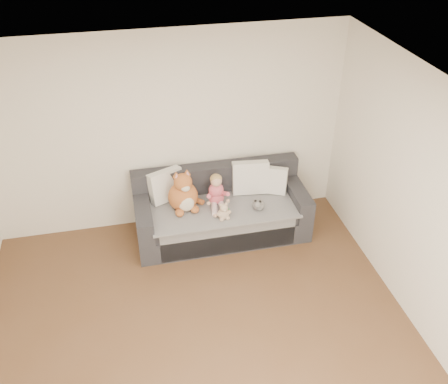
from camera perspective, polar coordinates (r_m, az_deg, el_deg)
name	(u,v)px	position (r m, az deg, el deg)	size (l,w,h in m)	color
room_shell	(196,237)	(4.54, -3.20, -5.11)	(5.00, 5.00, 5.00)	brown
sofa	(221,212)	(6.50, -0.36, -2.31)	(2.20, 0.94, 0.85)	#28282D
cushion_left	(166,185)	(6.40, -6.64, 0.75)	(0.49, 0.36, 0.42)	white
cushion_right_back	(250,177)	(6.50, 3.04, 1.67)	(0.49, 0.26, 0.45)	white
cushion_right_front	(272,180)	(6.54, 5.51, 1.38)	(0.42, 0.33, 0.37)	white
toddler	(217,193)	(6.26, -0.84, -0.08)	(0.30, 0.43, 0.42)	#ED538B
plush_cat	(184,195)	(6.19, -4.64, -0.29)	(0.46, 0.42, 0.57)	#AA4625
teddy_bear	(224,212)	(6.06, -0.03, -2.35)	(0.18, 0.14, 0.23)	#D5B293
plush_cow	(258,204)	(6.25, 3.94, -1.42)	(0.15, 0.22, 0.18)	white
sippy_cup	(225,210)	(6.15, 0.10, -2.11)	(0.11, 0.07, 0.12)	#3F348F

